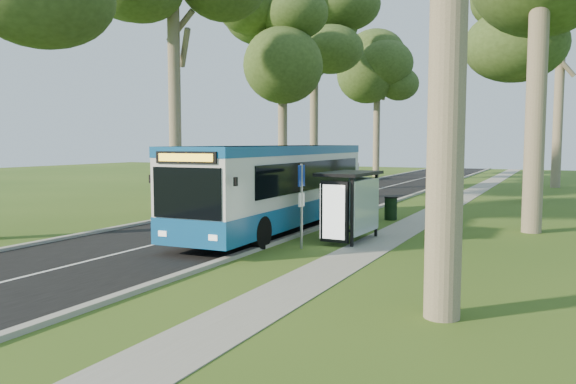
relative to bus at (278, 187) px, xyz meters
name	(u,v)px	position (x,y,z in m)	size (l,w,h in m)	color
ground	(281,242)	(1.28, -2.29, -1.68)	(120.00, 120.00, 0.00)	#34541A
road	(308,207)	(-2.22, 7.71, -1.67)	(7.00, 100.00, 0.02)	black
kerb_east	(372,209)	(1.28, 7.71, -1.62)	(0.25, 100.00, 0.12)	#9E9B93
kerb_west	(250,203)	(-5.72, 7.71, -1.62)	(0.25, 100.00, 0.12)	#9E9B93
centre_line	(308,206)	(-2.22, 7.71, -1.66)	(0.12, 100.00, 0.01)	white
footpath	(433,214)	(4.28, 7.71, -1.67)	(1.50, 100.00, 0.02)	gray
bus	(278,187)	(0.00, 0.00, 0.00)	(2.94, 12.32, 3.25)	silver
bus_stop_sign	(301,196)	(2.39, -3.07, -0.01)	(0.09, 0.38, 2.70)	gray
bus_shelter	(349,194)	(3.37, -1.34, -0.02)	(1.59, 2.81, 2.37)	black
litter_bin	(391,208)	(3.07, 4.77, -1.16)	(0.58, 0.58, 1.02)	black
car_white	(315,177)	(-7.57, 20.94, -0.96)	(1.71, 4.26, 1.45)	silver
car_silver	(350,171)	(-7.72, 29.37, -0.90)	(1.65, 4.74, 1.56)	#9C9EA3
tree_west_c	(283,45)	(-7.72, 15.71, 8.34)	(5.20, 5.20, 13.51)	#7A6B56
tree_west_d	(314,30)	(-9.72, 25.71, 11.29)	(5.20, 5.20, 17.54)	#7A6B56
tree_west_e	(377,65)	(-7.22, 35.71, 9.38)	(5.20, 5.20, 14.92)	#7A6B56
tree_east_d	(562,29)	(9.28, 27.71, 10.02)	(5.20, 5.20, 15.80)	#7A6B56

